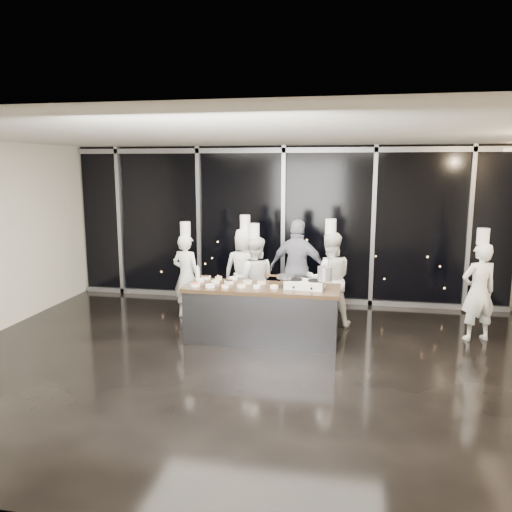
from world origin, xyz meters
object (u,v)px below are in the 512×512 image
at_px(chef_far_left, 186,275).
at_px(chef_right, 329,279).
at_px(chef_center, 254,279).
at_px(stock_pot, 325,274).
at_px(frying_pan, 285,277).
at_px(guest, 298,269).
at_px(chef_left, 245,271).
at_px(stove, 305,284).
at_px(chef_side, 479,290).
at_px(demo_counter, 262,313).

distance_m(chef_far_left, chef_right, 2.62).
relative_size(chef_far_left, chef_center, 1.00).
bearing_deg(chef_center, stock_pot, 136.81).
height_order(frying_pan, stock_pot, stock_pot).
relative_size(chef_far_left, guest, 0.98).
height_order(stock_pot, chef_left, chef_left).
xyz_separation_m(stove, chef_far_left, (-2.28, 1.00, -0.16)).
bearing_deg(frying_pan, stock_pot, -0.89).
bearing_deg(guest, chef_side, 179.02).
xyz_separation_m(frying_pan, guest, (0.07, 1.31, -0.15)).
distance_m(frying_pan, chef_left, 1.60).
xyz_separation_m(chef_left, chef_right, (1.58, -0.36, -0.01)).
bearing_deg(chef_side, chef_center, -22.93).
bearing_deg(chef_side, chef_right, -26.36).
xyz_separation_m(demo_counter, stove, (0.68, 0.00, 0.51)).
height_order(stock_pot, chef_center, chef_center).
height_order(chef_left, chef_right, chef_left).
relative_size(chef_far_left, chef_left, 0.94).
bearing_deg(chef_left, chef_far_left, 15.62).
bearing_deg(guest, stock_pot, 123.47).
bearing_deg(chef_center, chef_left, -66.49).
distance_m(stove, stock_pot, 0.36).
relative_size(frying_pan, chef_left, 0.26).
relative_size(frying_pan, stock_pot, 2.27).
xyz_separation_m(stove, guest, (-0.25, 1.35, -0.05)).
height_order(demo_counter, chef_right, chef_right).
bearing_deg(demo_counter, chef_left, 112.49).
bearing_deg(chef_far_left, demo_counter, 164.29).
xyz_separation_m(stove, chef_center, (-0.99, 0.91, -0.17)).
bearing_deg(frying_pan, chef_right, 60.85).
xyz_separation_m(demo_counter, stock_pot, (0.99, -0.04, 0.70)).
bearing_deg(demo_counter, stock_pot, -2.06).
bearing_deg(chef_far_left, stock_pot, 174.57).
distance_m(chef_far_left, chef_left, 1.10).
height_order(frying_pan, guest, guest).
xyz_separation_m(demo_counter, frying_pan, (0.36, 0.04, 0.61)).
height_order(stove, chef_far_left, chef_far_left).
relative_size(stock_pot, chef_center, 0.12).
height_order(stock_pot, chef_right, chef_right).
relative_size(stove, chef_right, 0.34).
distance_m(frying_pan, guest, 1.32).
relative_size(demo_counter, chef_right, 1.30).
xyz_separation_m(stock_pot, guest, (-0.56, 1.39, -0.23)).
relative_size(stove, stock_pot, 2.89).
bearing_deg(chef_left, frying_pan, 123.17).
distance_m(chef_left, chef_center, 0.49).
bearing_deg(frying_pan, stove, -0.39).
distance_m(demo_counter, chef_far_left, 1.92).
height_order(frying_pan, chef_center, chef_center).
bearing_deg(chef_far_left, chef_side, -167.13).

